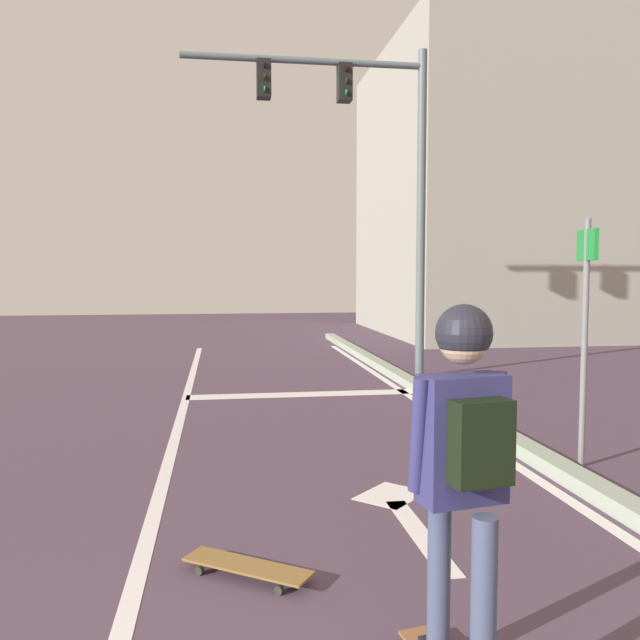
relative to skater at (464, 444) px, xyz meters
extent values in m
cube|color=silver|center=(-1.58, 3.96, -1.15)|extent=(0.12, 20.00, 0.01)
cube|color=silver|center=(1.82, 3.96, -1.15)|extent=(0.12, 20.00, 0.01)
cube|color=silver|center=(0.19, 7.36, -1.15)|extent=(3.55, 0.40, 0.01)
cube|color=silver|center=(0.37, 1.78, -1.15)|extent=(0.16, 1.40, 0.01)
cube|color=silver|center=(0.37, 2.63, -1.15)|extent=(0.71, 0.71, 0.01)
cube|color=#94A18F|center=(2.07, 3.96, -1.08)|extent=(0.24, 24.00, 0.14)
cylinder|color=#404966|center=(-0.04, 0.20, -0.67)|extent=(0.11, 0.11, 0.81)
cylinder|color=#404966|center=(0.03, -0.17, -0.67)|extent=(0.11, 0.11, 0.81)
cube|color=navy|center=(0.00, 0.02, 0.02)|extent=(0.40, 0.24, 0.57)
cylinder|color=navy|center=(-0.20, 0.01, 0.05)|extent=(0.07, 0.14, 0.52)
cylinder|color=navy|center=(0.19, 0.08, 0.05)|extent=(0.07, 0.09, 0.52)
sphere|color=tan|center=(0.00, 0.02, 0.46)|extent=(0.22, 0.22, 0.22)
sphere|color=#21222B|center=(0.00, 0.02, 0.49)|extent=(0.25, 0.25, 0.25)
cube|color=black|center=(0.02, -0.12, 0.04)|extent=(0.28, 0.18, 0.36)
cube|color=brown|center=(-0.90, 1.30, -1.08)|extent=(0.82, 0.66, 0.02)
cube|color=#B2B2B7|center=(-1.14, 1.46, -1.09)|extent=(0.14, 0.17, 0.01)
cylinder|color=#2B2C22|center=(-1.20, 1.38, -1.12)|extent=(0.06, 0.06, 0.05)
cylinder|color=#2B2C22|center=(-1.08, 1.55, -1.12)|extent=(0.06, 0.06, 0.05)
cube|color=#B2B2B7|center=(-0.67, 1.14, -1.09)|extent=(0.14, 0.17, 0.01)
cylinder|color=#2B2C22|center=(-0.72, 1.05, -1.12)|extent=(0.06, 0.06, 0.05)
cylinder|color=#2B2C22|center=(-0.61, 1.22, -1.12)|extent=(0.06, 0.06, 0.05)
cylinder|color=slate|center=(2.56, 8.86, 1.78)|extent=(0.16, 0.16, 5.85)
cylinder|color=slate|center=(0.44, 8.86, 4.41)|extent=(4.24, 0.12, 0.12)
cube|color=black|center=(1.14, 8.86, 4.06)|extent=(0.24, 0.28, 0.64)
cylinder|color=#3A0605|center=(1.14, 8.71, 4.26)|extent=(0.02, 0.10, 0.10)
cylinder|color=#3C3106|center=(1.14, 8.71, 4.06)|extent=(0.02, 0.10, 0.10)
cylinder|color=green|center=(1.14, 8.71, 3.86)|extent=(0.02, 0.10, 0.10)
cube|color=black|center=(-0.27, 8.86, 4.06)|extent=(0.24, 0.28, 0.64)
cylinder|color=#3A0605|center=(-0.27, 8.71, 4.26)|extent=(0.02, 0.10, 0.10)
cylinder|color=#3C3106|center=(-0.27, 8.71, 4.06)|extent=(0.02, 0.10, 0.10)
cylinder|color=green|center=(-0.27, 8.71, 3.86)|extent=(0.02, 0.10, 0.10)
cylinder|color=slate|center=(2.44, 3.17, 0.06)|extent=(0.06, 0.06, 2.41)
cube|color=#198C33|center=(2.44, 3.17, 1.01)|extent=(0.11, 0.44, 0.30)
cube|color=#999789|center=(9.39, 17.12, 3.21)|extent=(10.85, 8.44, 8.72)
camera|label=1|loc=(-1.05, -2.70, 0.75)|focal=36.85mm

